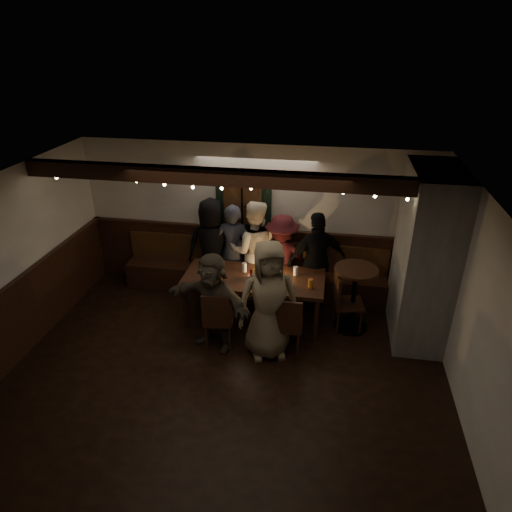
% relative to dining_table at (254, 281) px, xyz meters
% --- Properties ---
extents(room, '(6.02, 5.01, 2.62)m').
position_rel_dining_table_xyz_m(room, '(0.91, 0.02, 0.36)').
color(room, black).
rests_on(room, ground).
extents(dining_table, '(2.19, 0.94, 0.95)m').
position_rel_dining_table_xyz_m(dining_table, '(0.00, 0.00, 0.00)').
color(dining_table, black).
rests_on(dining_table, ground).
extents(chair_near_left, '(0.46, 0.46, 0.93)m').
position_rel_dining_table_xyz_m(chair_near_left, '(-0.38, -0.80, -0.19)').
color(chair_near_left, black).
rests_on(chair_near_left, ground).
extents(chair_near_right, '(0.43, 0.43, 0.94)m').
position_rel_dining_table_xyz_m(chair_near_right, '(0.62, -0.77, -0.19)').
color(chair_near_right, black).
rests_on(chair_near_right, ground).
extents(chair_end, '(0.50, 0.50, 0.96)m').
position_rel_dining_table_xyz_m(chair_end, '(1.39, 0.00, -0.17)').
color(chair_end, black).
rests_on(chair_end, ground).
extents(high_top, '(0.66, 0.66, 1.05)m').
position_rel_dining_table_xyz_m(high_top, '(1.55, 0.05, -0.05)').
color(high_top, black).
rests_on(high_top, ground).
extents(person_a, '(0.96, 0.76, 1.73)m').
position_rel_dining_table_xyz_m(person_a, '(-0.87, 0.78, 0.15)').
color(person_a, black).
rests_on(person_a, ground).
extents(person_b, '(0.65, 0.45, 1.68)m').
position_rel_dining_table_xyz_m(person_b, '(-0.49, 0.74, 0.12)').
color(person_b, '#2A2D3C').
rests_on(person_b, ground).
extents(person_c, '(0.96, 0.81, 1.76)m').
position_rel_dining_table_xyz_m(person_c, '(-0.13, 0.74, 0.16)').
color(person_c, beige).
rests_on(person_c, ground).
extents(person_d, '(1.13, 0.84, 1.55)m').
position_rel_dining_table_xyz_m(person_d, '(0.35, 0.72, 0.06)').
color(person_d, '#3E1217').
rests_on(person_d, ground).
extents(person_e, '(1.06, 0.75, 1.68)m').
position_rel_dining_table_xyz_m(person_e, '(0.94, 0.62, 0.12)').
color(person_e, black).
rests_on(person_e, ground).
extents(person_f, '(1.46, 0.92, 1.51)m').
position_rel_dining_table_xyz_m(person_f, '(-0.46, -0.76, 0.04)').
color(person_f, '#393228').
rests_on(person_f, ground).
extents(person_g, '(1.01, 0.83, 1.78)m').
position_rel_dining_table_xyz_m(person_g, '(0.35, -0.81, 0.18)').
color(person_g, '#7B6D54').
rests_on(person_g, ground).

